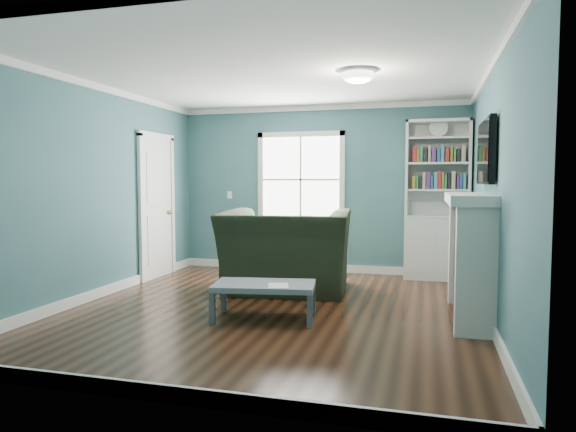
# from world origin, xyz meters

# --- Properties ---
(floor) EXTENTS (5.00, 5.00, 0.00)m
(floor) POSITION_xyz_m (0.00, 0.00, 0.00)
(floor) COLOR black
(floor) RESTS_ON ground
(room_walls) EXTENTS (5.00, 5.00, 5.00)m
(room_walls) POSITION_xyz_m (0.00, 0.00, 1.58)
(room_walls) COLOR #365F6A
(room_walls) RESTS_ON ground
(trim) EXTENTS (4.50, 5.00, 2.60)m
(trim) POSITION_xyz_m (0.00, 0.00, 1.24)
(trim) COLOR white
(trim) RESTS_ON ground
(window) EXTENTS (1.40, 0.06, 1.50)m
(window) POSITION_xyz_m (-0.30, 2.49, 1.45)
(window) COLOR white
(window) RESTS_ON room_walls
(bookshelf) EXTENTS (0.90, 0.35, 2.31)m
(bookshelf) POSITION_xyz_m (1.77, 2.30, 0.92)
(bookshelf) COLOR silver
(bookshelf) RESTS_ON ground
(fireplace) EXTENTS (0.44, 1.58, 1.30)m
(fireplace) POSITION_xyz_m (2.08, 0.20, 0.64)
(fireplace) COLOR black
(fireplace) RESTS_ON ground
(tv) EXTENTS (0.06, 1.10, 0.65)m
(tv) POSITION_xyz_m (2.20, 0.20, 1.72)
(tv) COLOR black
(tv) RESTS_ON fireplace
(door) EXTENTS (0.12, 0.98, 2.17)m
(door) POSITION_xyz_m (-2.22, 1.40, 1.07)
(door) COLOR silver
(door) RESTS_ON ground
(ceiling_fixture) EXTENTS (0.38, 0.38, 0.15)m
(ceiling_fixture) POSITION_xyz_m (0.90, 0.10, 2.55)
(ceiling_fixture) COLOR white
(ceiling_fixture) RESTS_ON room_walls
(light_switch) EXTENTS (0.08, 0.01, 0.12)m
(light_switch) POSITION_xyz_m (-1.50, 2.48, 1.20)
(light_switch) COLOR white
(light_switch) RESTS_ON room_walls
(recliner) EXTENTS (1.71, 1.21, 1.40)m
(recliner) POSITION_xyz_m (-0.12, 0.97, 0.70)
(recliner) COLOR black
(recliner) RESTS_ON ground
(coffee_table) EXTENTS (1.11, 0.72, 0.38)m
(coffee_table) POSITION_xyz_m (0.01, -0.40, 0.33)
(coffee_table) COLOR #444D52
(coffee_table) RESTS_ON ground
(paper_sheet) EXTENTS (0.27, 0.30, 0.00)m
(paper_sheet) POSITION_xyz_m (0.19, -0.48, 0.38)
(paper_sheet) COLOR white
(paper_sheet) RESTS_ON coffee_table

